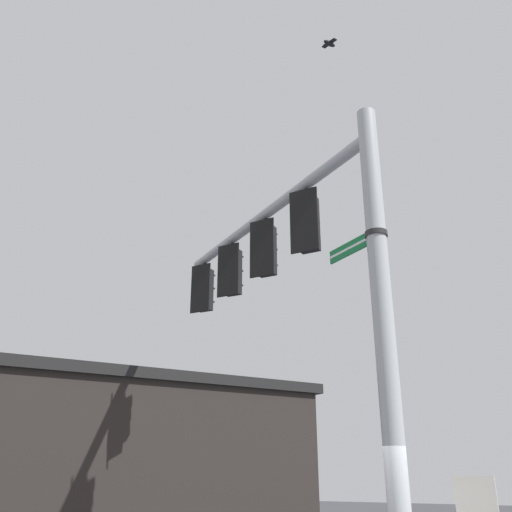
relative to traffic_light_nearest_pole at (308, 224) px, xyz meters
The scene contains 9 objects.
signal_pole 3.13m from the traffic_light_nearest_pole, 32.48° to the right, with size 0.30×0.30×7.72m, color #ADB2B7.
mast_arm 1.80m from the traffic_light_nearest_pole, 148.72° to the left, with size 0.22×0.22×6.78m, color #ADB2B7.
traffic_light_nearest_pole is the anchor object (origin of this frame).
traffic_light_mid_inner 1.52m from the traffic_light_nearest_pole, 148.09° to the left, with size 0.54×0.49×1.31m.
traffic_light_mid_outer 3.03m from the traffic_light_nearest_pole, 148.09° to the left, with size 0.54×0.49×1.31m.
traffic_light_arm_end 4.55m from the traffic_light_nearest_pole, 148.09° to the left, with size 0.54×0.49×1.31m.
street_name_sign 1.76m from the traffic_light_nearest_pole, 32.59° to the right, with size 1.15×0.79×0.22m.
bird_flying 3.77m from the traffic_light_nearest_pole, 15.47° to the right, with size 0.37×0.29×0.10m.
storefront_building 11.02m from the traffic_light_nearest_pole, 150.76° to the left, with size 11.76×13.20×4.81m.
Camera 1 is at (2.14, -7.68, 2.16)m, focal length 39.36 mm.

